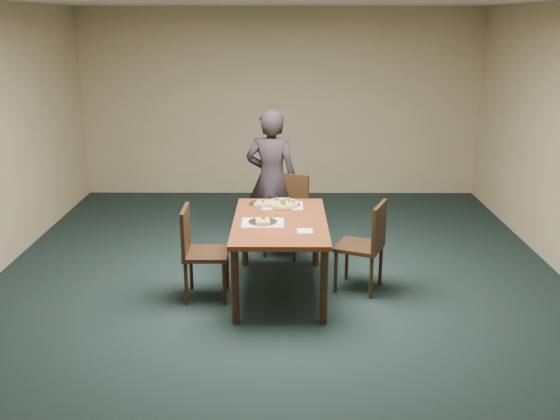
{
  "coord_description": "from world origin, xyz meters",
  "views": [
    {
      "loc": [
        0.05,
        -5.45,
        2.6
      ],
      "look_at": [
        0.02,
        0.28,
        0.85
      ],
      "focal_mm": 40.0,
      "sensor_mm": 36.0,
      "label": 1
    }
  ],
  "objects_px": {
    "slice_plate_near": "(263,221)",
    "dining_table": "(280,229)",
    "slice_plate_far": "(262,203)",
    "chair_far": "(288,210)",
    "diner": "(272,180)",
    "chair_left": "(198,247)",
    "chair_right": "(367,241)",
    "pizza_pan": "(283,203)"
  },
  "relations": [
    {
      "from": "chair_far",
      "to": "slice_plate_near",
      "type": "distance_m",
      "value": 1.25
    },
    {
      "from": "chair_far",
      "to": "slice_plate_far",
      "type": "height_order",
      "value": "chair_far"
    },
    {
      "from": "chair_far",
      "to": "chair_right",
      "type": "xyz_separation_m",
      "value": [
        0.77,
        -1.07,
        0.0
      ]
    },
    {
      "from": "chair_far",
      "to": "slice_plate_near",
      "type": "relative_size",
      "value": 3.25
    },
    {
      "from": "dining_table",
      "to": "slice_plate_far",
      "type": "height_order",
      "value": "slice_plate_far"
    },
    {
      "from": "pizza_pan",
      "to": "slice_plate_near",
      "type": "bearing_deg",
      "value": -108.15
    },
    {
      "from": "chair_far",
      "to": "chair_right",
      "type": "height_order",
      "value": "same"
    },
    {
      "from": "diner",
      "to": "slice_plate_near",
      "type": "xyz_separation_m",
      "value": [
        -0.06,
        -1.37,
        -0.06
      ]
    },
    {
      "from": "chair_far",
      "to": "slice_plate_far",
      "type": "relative_size",
      "value": 3.25
    },
    {
      "from": "chair_left",
      "to": "slice_plate_near",
      "type": "distance_m",
      "value": 0.67
    },
    {
      "from": "slice_plate_near",
      "to": "dining_table",
      "type": "bearing_deg",
      "value": 27.81
    },
    {
      "from": "chair_far",
      "to": "pizza_pan",
      "type": "relative_size",
      "value": 2.46
    },
    {
      "from": "chair_far",
      "to": "dining_table",
      "type": "bearing_deg",
      "value": -72.74
    },
    {
      "from": "chair_right",
      "to": "pizza_pan",
      "type": "height_order",
      "value": "chair_right"
    },
    {
      "from": "dining_table",
      "to": "pizza_pan",
      "type": "bearing_deg",
      "value": 87.09
    },
    {
      "from": "slice_plate_far",
      "to": "pizza_pan",
      "type": "bearing_deg",
      "value": -11.0
    },
    {
      "from": "chair_right",
      "to": "pizza_pan",
      "type": "xyz_separation_m",
      "value": [
        -0.83,
        0.45,
        0.26
      ]
    },
    {
      "from": "chair_right",
      "to": "slice_plate_far",
      "type": "xyz_separation_m",
      "value": [
        -1.05,
        0.49,
        0.25
      ]
    },
    {
      "from": "chair_left",
      "to": "chair_right",
      "type": "xyz_separation_m",
      "value": [
        1.64,
        0.18,
        0.0
      ]
    },
    {
      "from": "pizza_pan",
      "to": "slice_plate_far",
      "type": "xyz_separation_m",
      "value": [
        -0.22,
        0.04,
        -0.01
      ]
    },
    {
      "from": "slice_plate_far",
      "to": "chair_left",
      "type": "bearing_deg",
      "value": -131.77
    },
    {
      "from": "chair_far",
      "to": "diner",
      "type": "relative_size",
      "value": 0.55
    },
    {
      "from": "diner",
      "to": "slice_plate_far",
      "type": "xyz_separation_m",
      "value": [
        -0.09,
        -0.76,
        -0.06
      ]
    },
    {
      "from": "dining_table",
      "to": "chair_far",
      "type": "height_order",
      "value": "chair_far"
    },
    {
      "from": "chair_right",
      "to": "slice_plate_near",
      "type": "bearing_deg",
      "value": -59.9
    },
    {
      "from": "dining_table",
      "to": "chair_far",
      "type": "xyz_separation_m",
      "value": [
        0.08,
        1.11,
        -0.14
      ]
    },
    {
      "from": "diner",
      "to": "pizza_pan",
      "type": "relative_size",
      "value": 4.46
    },
    {
      "from": "chair_far",
      "to": "slice_plate_near",
      "type": "xyz_separation_m",
      "value": [
        -0.25,
        -1.2,
        0.25
      ]
    },
    {
      "from": "chair_left",
      "to": "chair_right",
      "type": "distance_m",
      "value": 1.65
    },
    {
      "from": "dining_table",
      "to": "chair_far",
      "type": "bearing_deg",
      "value": 85.7
    },
    {
      "from": "dining_table",
      "to": "chair_far",
      "type": "relative_size",
      "value": 1.65
    },
    {
      "from": "dining_table",
      "to": "slice_plate_near",
      "type": "distance_m",
      "value": 0.21
    },
    {
      "from": "dining_table",
      "to": "chair_left",
      "type": "bearing_deg",
      "value": -170.26
    },
    {
      "from": "diner",
      "to": "pizza_pan",
      "type": "xyz_separation_m",
      "value": [
        0.13,
        -0.8,
        -0.05
      ]
    },
    {
      "from": "chair_far",
      "to": "slice_plate_far",
      "type": "bearing_deg",
      "value": -93.73
    },
    {
      "from": "slice_plate_near",
      "to": "diner",
      "type": "bearing_deg",
      "value": 87.59
    },
    {
      "from": "chair_far",
      "to": "chair_right",
      "type": "bearing_deg",
      "value": -32.58
    },
    {
      "from": "chair_left",
      "to": "diner",
      "type": "distance_m",
      "value": 1.6
    },
    {
      "from": "slice_plate_far",
      "to": "diner",
      "type": "bearing_deg",
      "value": 83.51
    },
    {
      "from": "diner",
      "to": "chair_left",
      "type": "bearing_deg",
      "value": 74.61
    },
    {
      "from": "diner",
      "to": "chair_right",
      "type": "bearing_deg",
      "value": 137.95
    },
    {
      "from": "chair_far",
      "to": "pizza_pan",
      "type": "distance_m",
      "value": 0.68
    }
  ]
}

